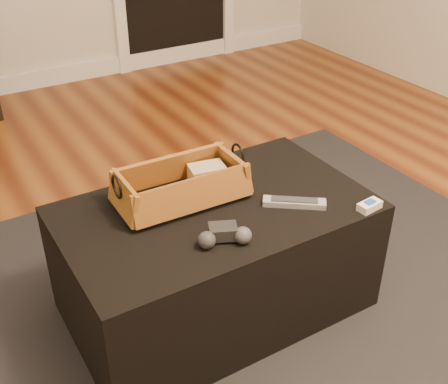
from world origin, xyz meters
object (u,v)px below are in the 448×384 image
tv_remote (178,197)px  cream_gadget (370,206)px  ottoman (216,258)px  game_controller (224,235)px  silver_remote (294,202)px  wicker_basket (181,186)px

tv_remote → cream_gadget: bearing=-38.9°
ottoman → tv_remote: size_ratio=4.41×
game_controller → silver_remote: (0.30, 0.06, -0.02)m
tv_remote → game_controller: game_controller is taller
game_controller → tv_remote: bearing=94.2°
tv_remote → silver_remote: (0.32, -0.20, -0.02)m
game_controller → silver_remote: game_controller is taller
silver_remote → cream_gadget: 0.24m
tv_remote → silver_remote: bearing=-37.2°
tv_remote → wicker_basket: size_ratio=0.52×
game_controller → silver_remote: bearing=10.5°
ottoman → silver_remote: bearing=-29.1°
tv_remote → game_controller: 0.26m
cream_gadget → tv_remote: bearing=145.7°
silver_remote → ottoman: bearing=150.9°
ottoman → cream_gadget: 0.54m
wicker_basket → ottoman: bearing=-52.3°
tv_remote → cream_gadget: (0.51, -0.35, -0.01)m
ottoman → tv_remote: tv_remote is taller
game_controller → cream_gadget: size_ratio=1.98×
tv_remote → wicker_basket: (0.02, 0.02, 0.02)m
silver_remote → cream_gadget: (0.19, -0.14, 0.00)m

